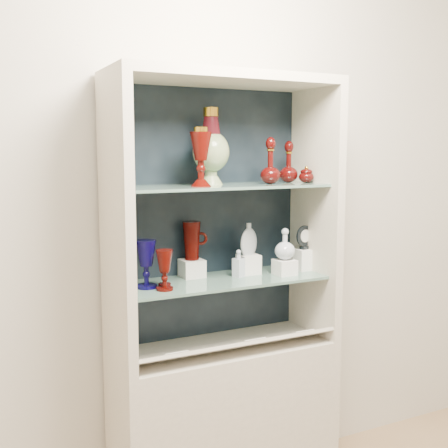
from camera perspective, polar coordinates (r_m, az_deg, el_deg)
name	(u,v)px	position (r m, az deg, el deg)	size (l,w,h in m)	color
wall_back	(203,197)	(2.64, -2.12, 2.71)	(3.50, 0.02, 2.80)	beige
cabinet_base	(224,424)	(2.73, 0.00, -19.65)	(1.00, 0.40, 0.75)	#BDB4A1
cabinet_back_panel	(206,214)	(2.62, -1.84, 1.03)	(0.98, 0.02, 1.15)	black
cabinet_side_left	(116,225)	(2.28, -10.90, -0.07)	(0.04, 0.40, 1.15)	#BDB4A1
cabinet_side_right	(315,213)	(2.69, 9.21, 1.12)	(0.04, 0.40, 1.15)	#BDB4A1
cabinet_top_cap	(224,79)	(2.45, 0.00, 14.55)	(1.00, 0.40, 0.04)	#BDB4A1
shelf_lower	(222,280)	(2.51, -0.20, -5.75)	(0.92, 0.34, 0.01)	slate
shelf_upper	(222,186)	(2.45, -0.21, 3.86)	(0.92, 0.34, 0.01)	slate
label_ledge	(235,346)	(2.48, 1.15, -12.32)	(0.92, 0.18, 0.01)	#BDB4A1
label_card_0	(301,332)	(2.64, 7.84, -10.80)	(0.10, 0.07, 0.00)	white
label_card_1	(252,340)	(2.51, 2.87, -11.71)	(0.10, 0.07, 0.00)	white
label_card_2	(174,353)	(2.36, -5.06, -12.96)	(0.10, 0.07, 0.00)	white
pedestal_lamp_left	(121,160)	(2.31, -10.39, 6.38)	(0.08, 0.08, 0.22)	#430905
pedestal_lamp_right	(201,157)	(2.34, -2.37, 6.83)	(0.09, 0.09, 0.24)	#430905
enamel_urn	(211,146)	(2.47, -1.33, 7.89)	(0.16, 0.16, 0.33)	#11451E
ruby_decanter_a	(270,158)	(2.52, 4.74, 6.72)	(0.09, 0.09, 0.23)	#3D0706
ruby_decanter_b	(289,161)	(2.65, 6.59, 6.42)	(0.09, 0.09, 0.20)	#3D0706
lidded_bowl	(306,174)	(2.64, 8.36, 5.03)	(0.07, 0.07, 0.08)	#3D0706
cobalt_goblet	(146,264)	(2.35, -7.91, -4.07)	(0.09, 0.09, 0.20)	#070339
ruby_goblet_tall	(165,270)	(2.31, -6.06, -4.68)	(0.07, 0.07, 0.17)	#430905
ruby_goblet_small	(164,273)	(2.38, -6.07, -4.98)	(0.06, 0.06, 0.11)	#3D0706
riser_ruby_pitcher	(192,268)	(2.55, -3.28, -4.51)	(0.10, 0.10, 0.08)	silver
ruby_pitcher	(192,241)	(2.52, -3.30, -1.70)	(0.13, 0.08, 0.17)	#430905
clear_square_bottle	(239,263)	(2.54, 1.49, -4.01)	(0.04, 0.04, 0.13)	#ACB8C8
riser_flat_flask	(249,264)	(2.61, 2.51, -4.10)	(0.09, 0.09, 0.09)	silver
flat_flask	(249,238)	(2.59, 2.53, -1.47)	(0.11, 0.04, 0.15)	#A8B0BA
riser_clear_round_decanter	(285,267)	(2.61, 6.18, -4.38)	(0.09, 0.09, 0.07)	silver
clear_round_decanter	(285,245)	(2.59, 6.21, -2.11)	(0.09, 0.09, 0.14)	#ACB8C8
riser_cameo_medallion	(304,259)	(2.72, 8.13, -3.59)	(0.08, 0.08, 0.10)	silver
cameo_medallion	(304,237)	(2.70, 8.17, -1.31)	(0.10, 0.04, 0.12)	black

